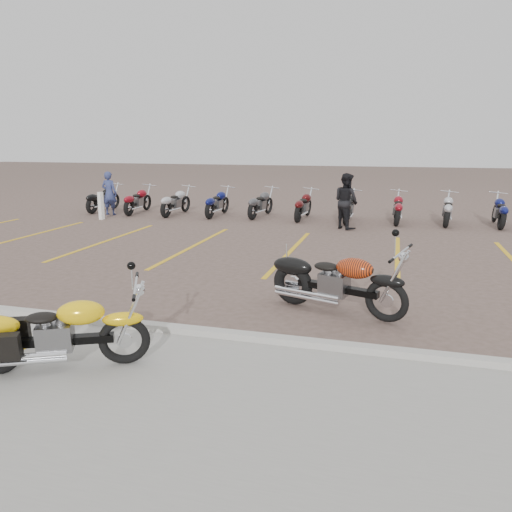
{
  "coord_description": "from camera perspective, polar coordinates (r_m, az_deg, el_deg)",
  "views": [
    {
      "loc": [
        2.53,
        -8.46,
        2.82
      ],
      "look_at": [
        0.14,
        0.16,
        0.75
      ],
      "focal_mm": 35.0,
      "sensor_mm": 36.0,
      "label": 1
    }
  ],
  "objects": [
    {
      "name": "ground",
      "position": [
        9.27,
        -1.11,
        -4.68
      ],
      "size": [
        100.0,
        100.0,
        0.0
      ],
      "primitive_type": "plane",
      "color": "#715851",
      "rests_on": "ground"
    },
    {
      "name": "concrete_apron",
      "position": [
        5.48,
        -15.43,
        -18.4
      ],
      "size": [
        60.0,
        5.0,
        0.01
      ],
      "primitive_type": "cube",
      "color": "#9E9B93",
      "rests_on": "ground"
    },
    {
      "name": "curb",
      "position": [
        7.46,
        -5.55,
        -8.73
      ],
      "size": [
        60.0,
        0.18,
        0.12
      ],
      "primitive_type": "cube",
      "color": "#ADAAA3",
      "rests_on": "ground"
    },
    {
      "name": "parking_stripes",
      "position": [
        13.02,
        3.93,
        0.51
      ],
      "size": [
        38.0,
        5.5,
        0.01
      ],
      "primitive_type": null,
      "color": "gold",
      "rests_on": "ground"
    },
    {
      "name": "yellow_cruiser",
      "position": [
        6.75,
        -21.99,
        -8.47
      ],
      "size": [
        2.06,
        1.09,
        0.91
      ],
      "rotation": [
        0.09,
        0.0,
        0.45
      ],
      "color": "black",
      "rests_on": "ground"
    },
    {
      "name": "flame_cruiser",
      "position": [
        8.41,
        8.95,
        -3.17
      ],
      "size": [
        2.34,
        0.92,
        1.0
      ],
      "rotation": [
        0.08,
        0.0,
        -0.32
      ],
      "color": "black",
      "rests_on": "ground"
    },
    {
      "name": "person_a",
      "position": [
        20.24,
        -16.42,
        6.89
      ],
      "size": [
        0.61,
        0.4,
        1.68
      ],
      "primitive_type": "imported",
      "rotation": [
        0.0,
        0.0,
        3.14
      ],
      "color": "navy",
      "rests_on": "ground"
    },
    {
      "name": "person_b",
      "position": [
        16.58,
        10.26,
        6.19
      ],
      "size": [
        1.11,
        1.1,
        1.81
      ],
      "primitive_type": "imported",
      "rotation": [
        0.0,
        0.0,
        2.38
      ],
      "color": "black",
      "rests_on": "ground"
    },
    {
      "name": "bollard",
      "position": [
        19.17,
        -17.29,
        5.5
      ],
      "size": [
        0.18,
        0.18,
        1.0
      ],
      "primitive_type": "cube",
      "rotation": [
        0.0,
        0.0,
        -0.23
      ],
      "color": "white",
      "rests_on": "ground"
    },
    {
      "name": "bg_bike_row",
      "position": [
        18.56,
        2.86,
        5.99
      ],
      "size": [
        15.57,
        2.02,
        1.1
      ],
      "color": "black",
      "rests_on": "ground"
    }
  ]
}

